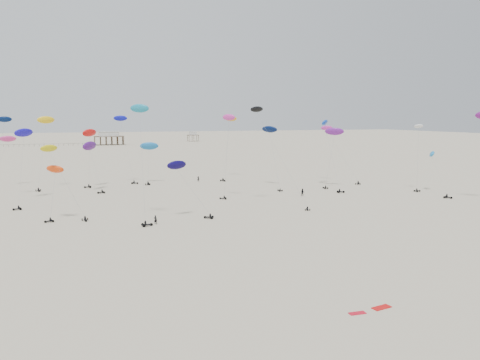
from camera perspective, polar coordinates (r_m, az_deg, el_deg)
name	(u,v)px	position (r m, az deg, el deg)	size (l,w,h in m)	color
ground_plane	(156,164)	(207.75, -10.23, 1.99)	(900.00, 900.00, 0.00)	beige
pavilion_main	(109,139)	(355.30, -15.69, 4.83)	(21.00, 13.00, 9.80)	brown
pavilion_small	(193,137)	(395.50, -5.76, 5.23)	(9.00, 7.00, 8.00)	brown
pier_fence	(32,145)	(356.03, -24.06, 3.90)	(80.20, 0.20, 1.50)	black
rig_0	(437,167)	(134.41, 22.88, 1.44)	(7.22, 14.44, 14.75)	black
rig_1	(340,151)	(147.69, 12.13, 3.44)	(8.40, 13.33, 19.29)	black
rig_2	(227,142)	(115.25, -1.57, 4.71)	(4.41, 3.59, 20.98)	black
rig_3	(62,174)	(96.09, -20.85, 0.68)	(8.51, 3.65, 15.14)	black
rig_4	(125,138)	(146.80, -13.86, 4.96)	(6.69, 6.07, 20.84)	black
rig_5	(0,149)	(130.47, -27.18, 3.37)	(5.68, 7.29, 20.51)	black
rig_7	(142,147)	(91.87, -11.88, 3.97)	(4.03, 9.87, 22.81)	black
rig_8	(333,137)	(136.81, 11.32, 5.13)	(7.56, 5.75, 17.45)	black
rig_9	(185,178)	(93.97, -6.76, 0.30)	(9.27, 5.68, 12.11)	black
rig_10	(5,145)	(151.91, -26.72, 3.79)	(7.75, 12.28, 16.69)	black
rig_11	(418,157)	(136.66, 20.88, 2.69)	(4.31, 4.39, 18.43)	black
rig_12	(54,180)	(98.09, -21.75, -0.04)	(4.62, 4.90, 11.10)	black
rig_13	(91,151)	(133.58, -17.71, 3.35)	(6.13, 9.54, 13.91)	black
rig_14	(329,140)	(136.28, 10.75, 4.87)	(5.78, 16.81, 21.85)	black
rig_15	(271,135)	(136.20, 3.74, 5.50)	(4.83, 14.37, 19.02)	black
rig_16	(149,152)	(145.70, -11.04, 3.37)	(5.92, 7.69, 12.77)	black
rig_17	(89,142)	(141.06, -17.91, 4.46)	(5.26, 5.25, 17.03)	black
rig_18	(23,143)	(123.46, -24.96, 4.15)	(5.20, 17.27, 20.35)	black
rig_19	(270,135)	(107.52, 3.67, 5.48)	(9.68, 14.88, 25.34)	black
rig_20	(229,133)	(154.58, -1.37, 5.70)	(8.67, 12.58, 21.53)	black
rig_21	(44,134)	(142.48, -22.75, 5.21)	(5.88, 8.86, 20.54)	black
spectator_0	(156,224)	(90.58, -10.25, -5.32)	(0.73, 0.50, 2.01)	black
spectator_1	(303,196)	(121.35, 7.64, -1.96)	(1.12, 0.65, 2.29)	black
spectator_3	(198,182)	(147.91, -5.10, -0.19)	(0.75, 0.52, 2.07)	black
grounded_kite_a	(382,308)	(53.83, 16.87, -14.68)	(2.20, 0.90, 0.08)	red
grounded_kite_b	(357,313)	(51.77, 14.11, -15.50)	(1.80, 0.70, 0.07)	red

